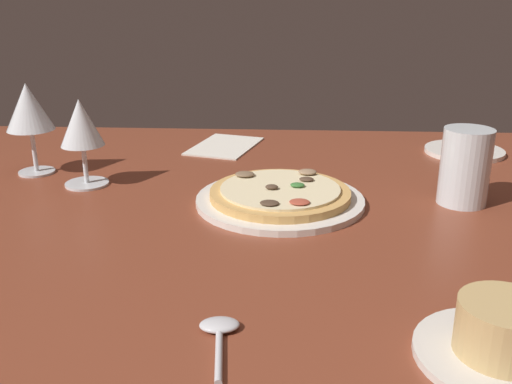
{
  "coord_description": "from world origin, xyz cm",
  "views": [
    {
      "loc": [
        -8.08,
        77.6,
        36.16
      ],
      "look_at": [
        -3.55,
        -3.32,
        7.0
      ],
      "focal_mm": 40.62,
      "sensor_mm": 36.0,
      "label": 1
    }
  ],
  "objects_px": {
    "wine_glass_near": "(81,127)",
    "spoon": "(219,332)",
    "pizza_main": "(280,196)",
    "side_plate": "(464,151)",
    "ramekin_on_saucer": "(503,338)",
    "water_glass": "(464,172)",
    "paper_menu": "(225,146)",
    "wine_glass_far": "(29,110)"
  },
  "relations": [
    {
      "from": "ramekin_on_saucer",
      "to": "water_glass",
      "type": "height_order",
      "value": "water_glass"
    },
    {
      "from": "pizza_main",
      "to": "wine_glass_far",
      "type": "xyz_separation_m",
      "value": [
        0.44,
        -0.13,
        0.1
      ]
    },
    {
      "from": "pizza_main",
      "to": "wine_glass_near",
      "type": "distance_m",
      "value": 0.35
    },
    {
      "from": "ramekin_on_saucer",
      "to": "spoon",
      "type": "relative_size",
      "value": 1.51
    },
    {
      "from": "pizza_main",
      "to": "wine_glass_far",
      "type": "height_order",
      "value": "wine_glass_far"
    },
    {
      "from": "pizza_main",
      "to": "wine_glass_near",
      "type": "relative_size",
      "value": 1.78
    },
    {
      "from": "paper_menu",
      "to": "pizza_main",
      "type": "bearing_deg",
      "value": 125.95
    },
    {
      "from": "pizza_main",
      "to": "paper_menu",
      "type": "relative_size",
      "value": 1.48
    },
    {
      "from": "ramekin_on_saucer",
      "to": "wine_glass_near",
      "type": "height_order",
      "value": "wine_glass_near"
    },
    {
      "from": "wine_glass_near",
      "to": "paper_menu",
      "type": "relative_size",
      "value": 0.83
    },
    {
      "from": "water_glass",
      "to": "pizza_main",
      "type": "bearing_deg",
      "value": 3.52
    },
    {
      "from": "paper_menu",
      "to": "wine_glass_far",
      "type": "bearing_deg",
      "value": 47.14
    },
    {
      "from": "wine_glass_far",
      "to": "side_plate",
      "type": "distance_m",
      "value": 0.83
    },
    {
      "from": "wine_glass_near",
      "to": "side_plate",
      "type": "bearing_deg",
      "value": -161.44
    },
    {
      "from": "ramekin_on_saucer",
      "to": "water_glass",
      "type": "distance_m",
      "value": 0.41
    },
    {
      "from": "ramekin_on_saucer",
      "to": "side_plate",
      "type": "distance_m",
      "value": 0.71
    },
    {
      "from": "ramekin_on_saucer",
      "to": "paper_menu",
      "type": "relative_size",
      "value": 0.88
    },
    {
      "from": "paper_menu",
      "to": "side_plate",
      "type": "bearing_deg",
      "value": -167.06
    },
    {
      "from": "ramekin_on_saucer",
      "to": "wine_glass_far",
      "type": "bearing_deg",
      "value": -38.61
    },
    {
      "from": "wine_glass_near",
      "to": "spoon",
      "type": "distance_m",
      "value": 0.53
    },
    {
      "from": "wine_glass_near",
      "to": "spoon",
      "type": "bearing_deg",
      "value": 122.44
    },
    {
      "from": "water_glass",
      "to": "side_plate",
      "type": "height_order",
      "value": "water_glass"
    },
    {
      "from": "pizza_main",
      "to": "side_plate",
      "type": "height_order",
      "value": "pizza_main"
    },
    {
      "from": "pizza_main",
      "to": "spoon",
      "type": "height_order",
      "value": "pizza_main"
    },
    {
      "from": "ramekin_on_saucer",
      "to": "water_glass",
      "type": "bearing_deg",
      "value": -100.57
    },
    {
      "from": "pizza_main",
      "to": "paper_menu",
      "type": "bearing_deg",
      "value": -69.64
    },
    {
      "from": "paper_menu",
      "to": "ramekin_on_saucer",
      "type": "bearing_deg",
      "value": 130.22
    },
    {
      "from": "ramekin_on_saucer",
      "to": "wine_glass_near",
      "type": "distance_m",
      "value": 0.71
    },
    {
      "from": "water_glass",
      "to": "side_plate",
      "type": "distance_m",
      "value": 0.3
    },
    {
      "from": "spoon",
      "to": "wine_glass_near",
      "type": "bearing_deg",
      "value": -57.56
    },
    {
      "from": "pizza_main",
      "to": "side_plate",
      "type": "distance_m",
      "value": 0.48
    },
    {
      "from": "ramekin_on_saucer",
      "to": "wine_glass_near",
      "type": "xyz_separation_m",
      "value": [
        0.54,
        -0.46,
        0.08
      ]
    },
    {
      "from": "wine_glass_far",
      "to": "ramekin_on_saucer",
      "type": "bearing_deg",
      "value": 141.39
    },
    {
      "from": "side_plate",
      "to": "spoon",
      "type": "bearing_deg",
      "value": 57.95
    },
    {
      "from": "pizza_main",
      "to": "wine_glass_near",
      "type": "xyz_separation_m",
      "value": [
        0.33,
        -0.07,
        0.09
      ]
    },
    {
      "from": "wine_glass_near",
      "to": "paper_menu",
      "type": "height_order",
      "value": "wine_glass_near"
    },
    {
      "from": "pizza_main",
      "to": "side_plate",
      "type": "relative_size",
      "value": 1.68
    },
    {
      "from": "paper_menu",
      "to": "spoon",
      "type": "distance_m",
      "value": 0.7
    },
    {
      "from": "wine_glass_near",
      "to": "water_glass",
      "type": "distance_m",
      "value": 0.62
    },
    {
      "from": "wine_glass_near",
      "to": "wine_glass_far",
      "type": "bearing_deg",
      "value": -27.89
    },
    {
      "from": "pizza_main",
      "to": "ramekin_on_saucer",
      "type": "height_order",
      "value": "ramekin_on_saucer"
    },
    {
      "from": "ramekin_on_saucer",
      "to": "pizza_main",
      "type": "bearing_deg",
      "value": -61.99
    }
  ]
}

